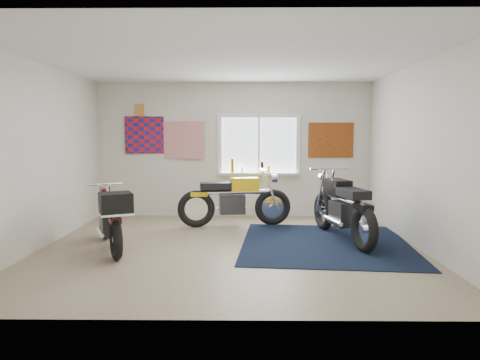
{
  "coord_description": "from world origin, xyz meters",
  "views": [
    {
      "loc": [
        0.21,
        -6.17,
        1.65
      ],
      "look_at": [
        0.14,
        0.4,
        0.96
      ],
      "focal_mm": 32.0,
      "sensor_mm": 36.0,
      "label": 1
    }
  ],
  "objects_px": {
    "navy_rug": "(325,243)",
    "maroon_tourer": "(111,218)",
    "black_chrome_bike": "(342,209)",
    "yellow_triumph": "(234,201)"
  },
  "relations": [
    {
      "from": "navy_rug",
      "to": "maroon_tourer",
      "type": "bearing_deg",
      "value": -172.23
    },
    {
      "from": "black_chrome_bike",
      "to": "maroon_tourer",
      "type": "height_order",
      "value": "black_chrome_bike"
    },
    {
      "from": "navy_rug",
      "to": "yellow_triumph",
      "type": "bearing_deg",
      "value": 137.84
    },
    {
      "from": "black_chrome_bike",
      "to": "yellow_triumph",
      "type": "bearing_deg",
      "value": 47.66
    },
    {
      "from": "maroon_tourer",
      "to": "black_chrome_bike",
      "type": "bearing_deg",
      "value": -103.3
    },
    {
      "from": "black_chrome_bike",
      "to": "maroon_tourer",
      "type": "xyz_separation_m",
      "value": [
        -3.44,
        -0.7,
        -0.01
      ]
    },
    {
      "from": "navy_rug",
      "to": "maroon_tourer",
      "type": "height_order",
      "value": "maroon_tourer"
    },
    {
      "from": "yellow_triumph",
      "to": "black_chrome_bike",
      "type": "height_order",
      "value": "black_chrome_bike"
    },
    {
      "from": "navy_rug",
      "to": "maroon_tourer",
      "type": "xyz_separation_m",
      "value": [
        -3.14,
        -0.43,
        0.47
      ]
    },
    {
      "from": "yellow_triumph",
      "to": "maroon_tourer",
      "type": "xyz_separation_m",
      "value": [
        -1.72,
        -1.71,
        0.02
      ]
    }
  ]
}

